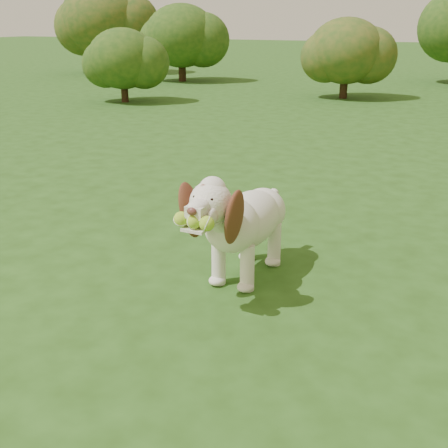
% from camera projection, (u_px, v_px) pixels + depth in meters
% --- Properties ---
extents(ground, '(80.00, 80.00, 0.00)m').
position_uv_depth(ground, '(320.00, 332.00, 2.77)').
color(ground, '#234513').
rests_on(ground, ground).
extents(dog, '(0.38, 1.09, 0.71)m').
position_uv_depth(dog, '(242.00, 219.00, 3.21)').
color(dog, white).
rests_on(dog, ground).
extents(shrub_a, '(1.28, 1.28, 1.33)m').
position_uv_depth(shrub_a, '(123.00, 59.00, 10.26)').
color(shrub_a, '#382314').
rests_on(shrub_a, ground).
extents(shrub_g, '(2.38, 2.38, 2.46)m').
position_uv_depth(shrub_g, '(104.00, 20.00, 15.76)').
color(shrub_g, '#382314').
rests_on(shrub_g, ground).
extents(shrub_e, '(1.78, 1.78, 1.84)m').
position_uv_depth(shrub_e, '(181.00, 36.00, 13.71)').
color(shrub_e, '#382314').
rests_on(shrub_e, ground).
extents(shrub_b, '(1.46, 1.46, 1.51)m').
position_uv_depth(shrub_b, '(346.00, 51.00, 10.73)').
color(shrub_b, '#382314').
rests_on(shrub_b, ground).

